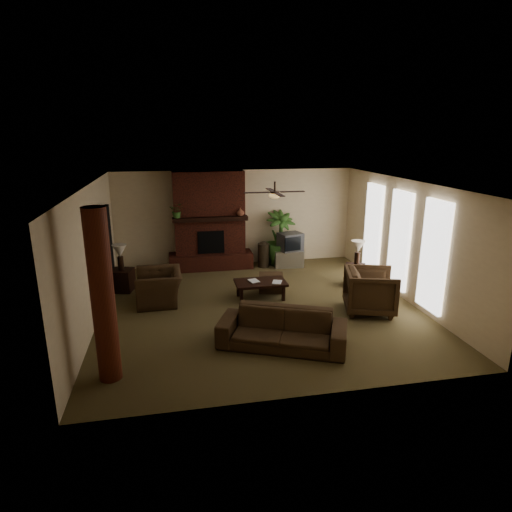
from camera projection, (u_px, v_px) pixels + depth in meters
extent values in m
plane|color=brown|center=(259.00, 307.00, 9.77)|extent=(7.00, 7.00, 0.00)
plane|color=silver|center=(260.00, 183.00, 8.99)|extent=(7.00, 7.00, 0.00)
plane|color=beige|center=(236.00, 218.00, 12.68)|extent=(7.00, 0.00, 7.00)
plane|color=beige|center=(309.00, 310.00, 6.08)|extent=(7.00, 0.00, 7.00)
plane|color=beige|center=(91.00, 256.00, 8.73)|extent=(0.00, 7.00, 7.00)
plane|color=beige|center=(406.00, 240.00, 10.03)|extent=(0.00, 7.00, 7.00)
cube|color=#572217|center=(210.00, 220.00, 12.29)|extent=(2.00, 0.50, 2.80)
cube|color=#572217|center=(211.00, 261.00, 12.53)|extent=(2.40, 0.70, 0.45)
cube|color=black|center=(211.00, 242.00, 12.21)|extent=(0.75, 0.04, 0.65)
cube|color=black|center=(210.00, 219.00, 12.00)|extent=(2.10, 0.28, 0.12)
cube|color=white|center=(373.00, 228.00, 11.54)|extent=(0.08, 0.85, 2.35)
cube|color=white|center=(399.00, 240.00, 10.22)|extent=(0.08, 0.85, 2.35)
cube|color=white|center=(434.00, 256.00, 8.90)|extent=(0.08, 0.85, 2.35)
cylinder|color=maroon|center=(103.00, 297.00, 6.57)|extent=(0.36, 0.36, 2.80)
cube|color=black|center=(108.00, 250.00, 10.53)|extent=(0.10, 1.00, 2.10)
cylinder|color=black|center=(275.00, 187.00, 9.38)|extent=(0.04, 0.04, 0.24)
cylinder|color=black|center=(275.00, 193.00, 9.41)|extent=(0.20, 0.20, 0.06)
ellipsoid|color=#F2BF72|center=(275.00, 195.00, 9.43)|extent=(0.26, 0.26, 0.14)
cube|color=black|center=(292.00, 192.00, 9.49)|extent=(0.55, 0.12, 0.01)
cube|color=black|center=(257.00, 193.00, 9.34)|extent=(0.55, 0.12, 0.01)
cube|color=black|center=(271.00, 190.00, 9.79)|extent=(0.12, 0.55, 0.01)
cube|color=black|center=(279.00, 195.00, 9.03)|extent=(0.12, 0.55, 0.01)
imported|color=#412E1C|center=(282.00, 323.00, 7.87)|extent=(2.41, 1.56, 0.91)
imported|color=#412E1C|center=(159.00, 282.00, 9.92)|extent=(0.79, 1.19, 1.02)
imported|color=#412E1C|center=(370.00, 289.00, 9.37)|extent=(1.23, 1.27, 1.07)
cube|color=black|center=(261.00, 283.00, 10.17)|extent=(1.20, 0.70, 0.06)
cube|color=black|center=(242.00, 296.00, 9.91)|extent=(0.07, 0.07, 0.37)
cube|color=black|center=(283.00, 293.00, 10.09)|extent=(0.07, 0.07, 0.37)
cube|color=black|center=(238.00, 289.00, 10.38)|extent=(0.07, 0.07, 0.37)
cube|color=black|center=(278.00, 286.00, 10.56)|extent=(0.07, 0.07, 0.37)
cube|color=#412E1C|center=(271.00, 283.00, 10.76)|extent=(0.71, 0.71, 0.40)
cube|color=#B8B8BA|center=(288.00, 258.00, 12.70)|extent=(0.88, 0.55, 0.50)
cube|color=#3D3D40|center=(290.00, 242.00, 12.51)|extent=(0.76, 0.66, 0.52)
cube|color=black|center=(293.00, 244.00, 12.26)|extent=(0.51, 0.17, 0.40)
cylinder|color=#34291D|center=(264.00, 255.00, 12.62)|extent=(0.34, 0.34, 0.70)
sphere|color=#34291D|center=(264.00, 247.00, 12.55)|extent=(0.34, 0.34, 0.34)
imported|color=#345D25|center=(280.00, 250.00, 12.85)|extent=(1.35, 1.81, 0.90)
cube|color=black|center=(123.00, 280.00, 10.72)|extent=(0.61, 0.61, 0.55)
cylinder|color=black|center=(121.00, 263.00, 10.56)|extent=(0.18, 0.18, 0.35)
cone|color=#F2E4CD|center=(120.00, 251.00, 10.47)|extent=(0.46, 0.46, 0.30)
cube|color=black|center=(355.00, 275.00, 11.08)|extent=(0.66, 0.66, 0.55)
cylinder|color=black|center=(357.00, 259.00, 10.94)|extent=(0.18, 0.18, 0.35)
cone|color=#F2E4CD|center=(358.00, 247.00, 10.85)|extent=(0.45, 0.45, 0.30)
imported|color=#345D25|center=(177.00, 212.00, 11.77)|extent=(0.49, 0.52, 0.33)
imported|color=brown|center=(240.00, 212.00, 12.10)|extent=(0.23, 0.24, 0.22)
imported|color=#999999|center=(250.00, 276.00, 10.07)|extent=(0.22, 0.08, 0.29)
imported|color=#999999|center=(273.00, 277.00, 10.06)|extent=(0.21, 0.10, 0.29)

